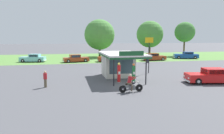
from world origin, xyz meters
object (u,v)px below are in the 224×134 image
object	(u,v)px
bystander_leaning_by_kiosk	(148,58)
featured_classic_sedan	(212,76)
parked_car_back_row_right	(76,59)
motorcycle_with_rider	(131,85)
parked_car_second_row_spare	(186,55)
parked_car_back_row_far_right	(110,58)
parked_car_back_row_centre_right	(33,58)
gas_pump_nearside	(119,74)
gas_pump_offside	(134,74)
parked_car_back_row_centre_left	(153,57)
roadside_pole_sign	(149,49)
bystander_standing_back_lot	(45,79)

from	to	relation	value
bystander_leaning_by_kiosk	featured_classic_sedan	bearing A→B (deg)	-89.77
parked_car_back_row_right	bystander_leaning_by_kiosk	size ratio (longest dim) A/B	2.97
motorcycle_with_rider	featured_classic_sedan	xyz separation A→B (m)	(9.38, 1.90, 0.04)
parked_car_second_row_spare	parked_car_back_row_far_right	world-z (taller)	parked_car_second_row_spare
parked_car_back_row_centre_right	bystander_leaning_by_kiosk	distance (m)	21.99
parked_car_second_row_spare	gas_pump_nearside	bearing A→B (deg)	-133.83
gas_pump_offside	bystander_leaning_by_kiosk	bearing A→B (deg)	63.82
parked_car_back_row_centre_left	parked_car_back_row_far_right	world-z (taller)	parked_car_back_row_centre_left
gas_pump_nearside	roadside_pole_sign	size ratio (longest dim) A/B	0.45
gas_pump_offside	parked_car_back_row_centre_left	bearing A→B (deg)	61.84
parked_car_second_row_spare	parked_car_back_row_far_right	size ratio (longest dim) A/B	1.09
gas_pump_offside	bystander_leaning_by_kiosk	distance (m)	17.70
featured_classic_sedan	bystander_standing_back_lot	size ratio (longest dim) A/B	3.56
gas_pump_nearside	motorcycle_with_rider	bearing A→B (deg)	-88.70
bystander_standing_back_lot	roadside_pole_sign	size ratio (longest dim) A/B	0.34
gas_pump_offside	motorcycle_with_rider	xyz separation A→B (m)	(-1.50, -3.90, -0.26)
roadside_pole_sign	bystander_standing_back_lot	bearing A→B (deg)	-155.79
parked_car_back_row_centre_left	bystander_leaning_by_kiosk	xyz separation A→B (m)	(-2.70, -3.74, 0.26)
gas_pump_nearside	parked_car_back_row_right	xyz separation A→B (m)	(-3.67, 19.97, -0.31)
parked_car_back_row_right	gas_pump_offside	bearing A→B (deg)	-75.25
parked_car_back_row_right	bystander_leaning_by_kiosk	distance (m)	13.69
featured_classic_sedan	parked_car_back_row_centre_left	xyz separation A→B (m)	(2.62, 21.62, -0.02)
parked_car_back_row_centre_left	parked_car_back_row_right	world-z (taller)	parked_car_back_row_centre_left
parked_car_back_row_far_right	parked_car_back_row_right	bearing A→B (deg)	175.43
gas_pump_offside	motorcycle_with_rider	size ratio (longest dim) A/B	0.92
gas_pump_offside	parked_car_back_row_right	size ratio (longest dim) A/B	0.38
motorcycle_with_rider	parked_car_back_row_centre_right	distance (m)	28.34
parked_car_back_row_right	roadside_pole_sign	xyz separation A→B (m)	(8.97, -14.88, 2.55)
gas_pump_offside	featured_classic_sedan	size ratio (longest dim) A/B	0.35
gas_pump_offside	bystander_leaning_by_kiosk	size ratio (longest dim) A/B	1.13
gas_pump_nearside	parked_car_back_row_centre_left	xyz separation A→B (m)	(12.10, 19.62, -0.29)
gas_pump_offside	roadside_pole_sign	world-z (taller)	roadside_pole_sign
gas_pump_nearside	bystander_leaning_by_kiosk	size ratio (longest dim) A/B	1.19
featured_classic_sedan	bystander_standing_back_lot	bearing A→B (deg)	175.09
parked_car_second_row_spare	bystander_leaning_by_kiosk	xyz separation A→B (m)	(-11.55, -5.94, 0.24)
parked_car_back_row_centre_right	parked_car_back_row_centre_left	bearing A→B (deg)	-5.31
parked_car_back_row_far_right	bystander_standing_back_lot	distance (m)	22.47
parked_car_back_row_centre_right	roadside_pole_sign	xyz separation A→B (m)	(17.07, -16.75, 2.51)
gas_pump_nearside	bystander_standing_back_lot	xyz separation A→B (m)	(-7.27, -0.56, -0.14)
bystander_standing_back_lot	roadside_pole_sign	xyz separation A→B (m)	(12.57, 5.65, 2.38)
parked_car_back_row_right	parked_car_back_row_centre_left	bearing A→B (deg)	-1.27
parked_car_back_row_far_right	roadside_pole_sign	xyz separation A→B (m)	(2.33, -14.35, 2.53)
gas_pump_offside	parked_car_back_row_right	xyz separation A→B (m)	(-5.26, 19.97, -0.25)
motorcycle_with_rider	parked_car_back_row_centre_left	world-z (taller)	motorcycle_with_rider
parked_car_second_row_spare	parked_car_back_row_far_right	distance (m)	18.13
parked_car_back_row_right	gas_pump_nearside	bearing A→B (deg)	-79.60
gas_pump_nearside	motorcycle_with_rider	size ratio (longest dim) A/B	0.97
gas_pump_nearside	roadside_pole_sign	xyz separation A→B (m)	(5.30, 5.10, 2.24)
featured_classic_sedan	bystander_leaning_by_kiosk	bearing A→B (deg)	90.23
parked_car_back_row_far_right	parked_car_second_row_spare	bearing A→B (deg)	7.54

